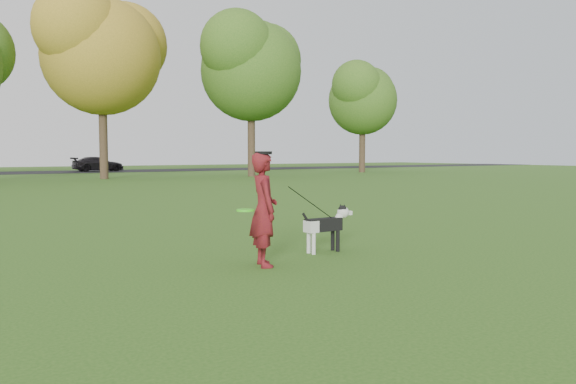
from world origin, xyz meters
TOP-DOWN VIEW (x-y plane):
  - ground at (0.00, 0.00)m, footprint 120.00×120.00m
  - road at (0.00, 40.00)m, footprint 120.00×7.00m
  - man at (-0.90, -0.41)m, footprint 0.50×0.63m
  - dog at (0.45, -0.01)m, footprint 0.95×0.19m
  - car_right at (7.04, 40.00)m, footprint 4.15×1.87m
  - man_held_items at (0.01, -0.23)m, footprint 1.95×0.62m

SIDE VIEW (x-z plane):
  - ground at x=0.00m, z-range 0.00..0.00m
  - road at x=0.00m, z-range 0.00..0.02m
  - dog at x=0.45m, z-range 0.08..0.80m
  - car_right at x=7.04m, z-range 0.02..1.20m
  - man at x=-0.90m, z-range 0.00..1.53m
  - man_held_items at x=0.01m, z-range 0.25..1.31m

